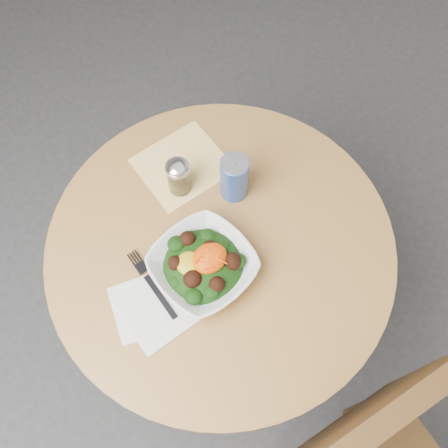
# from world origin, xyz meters

# --- Properties ---
(ground) EXTENTS (6.00, 6.00, 0.00)m
(ground) POSITION_xyz_m (0.00, 0.00, 0.00)
(ground) COLOR #303032
(ground) RESTS_ON ground
(table) EXTENTS (0.90, 0.90, 0.75)m
(table) POSITION_xyz_m (0.00, 0.00, 0.55)
(table) COLOR black
(table) RESTS_ON ground
(cloth_napkin) EXTENTS (0.24, 0.22, 0.00)m
(cloth_napkin) POSITION_xyz_m (0.07, 0.25, 0.75)
(cloth_napkin) COLOR #F9A30D
(cloth_napkin) RESTS_ON table
(paper_napkins) EXTENTS (0.19, 0.21, 0.00)m
(paper_napkins) POSITION_xyz_m (-0.24, -0.03, 0.75)
(paper_napkins) COLOR silver
(paper_napkins) RESTS_ON table
(salad_bowl) EXTENTS (0.26, 0.26, 0.09)m
(salad_bowl) POSITION_xyz_m (-0.08, -0.03, 0.78)
(salad_bowl) COLOR silver
(salad_bowl) RESTS_ON table
(fork) EXTENTS (0.03, 0.21, 0.00)m
(fork) POSITION_xyz_m (-0.20, 0.03, 0.76)
(fork) COLOR black
(fork) RESTS_ON table
(spice_shaker) EXTENTS (0.06, 0.06, 0.12)m
(spice_shaker) POSITION_xyz_m (0.02, 0.20, 0.81)
(spice_shaker) COLOR silver
(spice_shaker) RESTS_ON table
(beverage_can) EXTENTS (0.07, 0.07, 0.14)m
(beverage_can) POSITION_xyz_m (0.12, 0.10, 0.82)
(beverage_can) COLOR #0D1B8F
(beverage_can) RESTS_ON table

